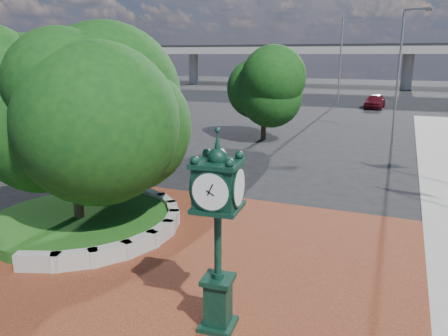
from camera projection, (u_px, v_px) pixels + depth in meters
ground at (213, 251)px, 13.31m from camera, size 200.00×200.00×0.00m
plaza at (198, 264)px, 12.41m from camera, size 12.00×12.00×0.04m
planter_wall at (137, 230)px, 14.24m from camera, size 2.96×6.77×0.54m
grass_bed at (80, 222)px, 15.10m from camera, size 6.10×6.10×0.40m
overpass at (376, 50)px, 74.40m from camera, size 90.00×12.00×7.50m
tree_planter at (71, 120)px, 14.21m from camera, size 5.20×5.20×6.33m
tree_northwest at (12, 90)px, 21.52m from camera, size 5.60×5.60×6.93m
tree_street at (264, 93)px, 30.08m from camera, size 4.40×4.40×5.45m
post_clock at (218, 226)px, 8.96m from camera, size 0.98×0.98×4.37m
parked_car at (375, 101)px, 48.32m from camera, size 2.19×4.80×1.60m
street_lamp_near at (403, 63)px, 31.72m from camera, size 1.92×0.88×8.94m
street_lamp_far at (343, 54)px, 51.78m from camera, size 2.26×0.29×10.07m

